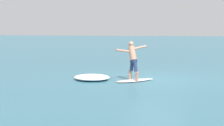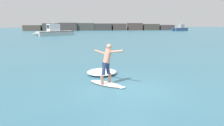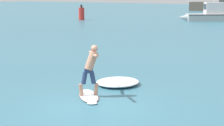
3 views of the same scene
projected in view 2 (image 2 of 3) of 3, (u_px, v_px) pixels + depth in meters
name	position (u px, v px, depth m)	size (l,w,h in m)	color
ground_plane	(127.00, 90.00, 8.72)	(200.00, 200.00, 0.00)	#366B7F
rock_jetty_breakwater	(98.00, 27.00, 69.39)	(47.57, 4.53, 2.39)	#494238
surfboard	(106.00, 84.00, 9.44)	(1.61, 1.70, 0.20)	white
surfer	(107.00, 60.00, 9.33)	(1.15, 1.22, 1.68)	tan
fishing_boat_near_jetty	(54.00, 32.00, 43.01)	(7.94, 5.61, 3.17)	#A7AEAD
small_boat_offshore	(180.00, 29.00, 64.83)	(5.87, 3.63, 2.81)	navy
wave_foam_at_tail	(102.00, 72.00, 11.29)	(2.05, 2.12, 0.23)	white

